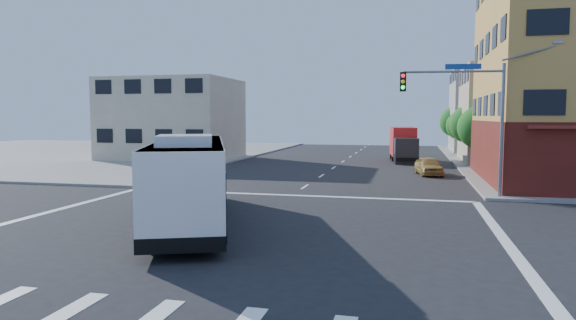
# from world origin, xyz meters

# --- Properties ---
(ground) EXTENTS (120.00, 120.00, 0.00)m
(ground) POSITION_xyz_m (0.00, 0.00, 0.00)
(ground) COLOR black
(ground) RESTS_ON ground
(sidewalk_nw) EXTENTS (50.00, 50.00, 0.15)m
(sidewalk_nw) POSITION_xyz_m (-35.00, 35.00, 0.07)
(sidewalk_nw) COLOR gray
(sidewalk_nw) RESTS_ON ground
(building_east_near) EXTENTS (12.06, 10.06, 9.00)m
(building_east_near) POSITION_xyz_m (16.98, 33.98, 4.51)
(building_east_near) COLOR tan
(building_east_near) RESTS_ON ground
(building_east_far) EXTENTS (12.06, 10.06, 10.00)m
(building_east_far) POSITION_xyz_m (16.98, 47.98, 5.01)
(building_east_far) COLOR #9F9F9A
(building_east_far) RESTS_ON ground
(building_west) EXTENTS (12.06, 10.06, 8.00)m
(building_west) POSITION_xyz_m (-17.02, 29.98, 4.01)
(building_west) COLOR beige
(building_west) RESTS_ON ground
(signal_mast_ne) EXTENTS (7.91, 1.13, 8.07)m
(signal_mast_ne) POSITION_xyz_m (9.08, 10.62, 4.98)
(signal_mast_ne) COLOR slate
(signal_mast_ne) RESTS_ON ground
(street_tree_a) EXTENTS (3.60, 3.60, 5.53)m
(street_tree_a) POSITION_xyz_m (11.90, 27.92, 3.59)
(street_tree_a) COLOR #382214
(street_tree_a) RESTS_ON ground
(street_tree_b) EXTENTS (3.80, 3.80, 5.79)m
(street_tree_b) POSITION_xyz_m (11.90, 35.92, 3.75)
(street_tree_b) COLOR #382214
(street_tree_b) RESTS_ON ground
(street_tree_c) EXTENTS (3.40, 3.40, 5.29)m
(street_tree_c) POSITION_xyz_m (11.90, 43.92, 3.46)
(street_tree_c) COLOR #382214
(street_tree_c) RESTS_ON ground
(street_tree_d) EXTENTS (4.00, 4.00, 6.03)m
(street_tree_d) POSITION_xyz_m (11.90, 51.92, 3.88)
(street_tree_d) COLOR #382214
(street_tree_d) RESTS_ON ground
(transit_bus) EXTENTS (7.02, 12.43, 3.65)m
(transit_bus) POSITION_xyz_m (-2.43, 1.67, 1.79)
(transit_bus) COLOR black
(transit_bus) RESTS_ON ground
(box_truck) EXTENTS (2.84, 7.38, 3.24)m
(box_truck) POSITION_xyz_m (5.57, 32.59, 1.57)
(box_truck) COLOR #242328
(box_truck) RESTS_ON ground
(parked_car) EXTENTS (2.26, 4.16, 1.34)m
(parked_car) POSITION_xyz_m (7.56, 21.41, 0.67)
(parked_car) COLOR #B39143
(parked_car) RESTS_ON ground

